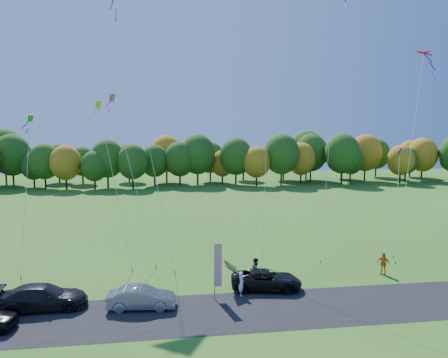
{
  "coord_description": "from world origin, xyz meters",
  "views": [
    {
      "loc": [
        -5.08,
        -29.25,
        11.21
      ],
      "look_at": [
        0.0,
        6.0,
        7.0
      ],
      "focal_mm": 35.0,
      "sensor_mm": 36.0,
      "label": 1
    }
  ],
  "objects": [
    {
      "name": "kite_diamond_yellow",
      "position": [
        -9.04,
        8.02,
        6.73
      ],
      "size": [
        3.72,
        7.35,
        13.93
      ],
      "color": "#4C3F33",
      "rests_on": "ground"
    },
    {
      "name": "kite_diamond_blue_low",
      "position": [
        16.06,
        7.23,
        4.54
      ],
      "size": [
        3.56,
        5.4,
        9.58
      ],
      "color": "#4C3F33",
      "rests_on": "ground"
    },
    {
      "name": "kite_delta_blue",
      "position": [
        -6.66,
        9.47,
        12.54
      ],
      "size": [
        6.44,
        12.71,
        26.21
      ],
      "color": "#4C3F33",
      "rests_on": "ground"
    },
    {
      "name": "kite_diamond_pink",
      "position": [
        -7.62,
        9.3,
        7.1
      ],
      "size": [
        4.59,
        9.1,
        14.74
      ],
      "color": "#4C3F33",
      "rests_on": "ground"
    },
    {
      "name": "dark_truck_a",
      "position": [
        -12.48,
        -1.94,
        0.77
      ],
      "size": [
        5.43,
        2.45,
        1.54
      ],
      "primitive_type": "imported",
      "rotation": [
        0.0,
        0.0,
        1.63
      ],
      "color": "black",
      "rests_on": "ground"
    },
    {
      "name": "kite_delta_red",
      "position": [
        3.56,
        5.82,
        12.36
      ],
      "size": [
        4.2,
        10.14,
        25.33
      ],
      "color": "#4C3F33",
      "rests_on": "ground"
    },
    {
      "name": "kite_parafoil_rainbow",
      "position": [
        17.04,
        6.97,
        9.31
      ],
      "size": [
        7.7,
        7.77,
        18.93
      ],
      "color": "#4C3F33",
      "rests_on": "ground"
    },
    {
      "name": "kite_parafoil_orange",
      "position": [
        11.24,
        11.23,
        13.3
      ],
      "size": [
        8.61,
        14.02,
        27.09
      ],
      "color": "#4C3F33",
      "rests_on": "ground"
    },
    {
      "name": "ground",
      "position": [
        0.0,
        0.0,
        0.0
      ],
      "size": [
        160.0,
        160.0,
        0.0
      ],
      "primitive_type": "plane",
      "color": "#2A6019"
    },
    {
      "name": "person_east",
      "position": [
        11.6,
        1.04,
        0.86
      ],
      "size": [
        0.98,
        1.04,
        1.73
      ],
      "primitive_type": "imported",
      "rotation": [
        0.0,
        0.0,
        -0.86
      ],
      "color": "orange",
      "rests_on": "ground"
    },
    {
      "name": "person_tailgate_b",
      "position": [
        1.6,
        0.78,
        0.9
      ],
      "size": [
        0.9,
        1.03,
        1.8
      ],
      "primitive_type": "imported",
      "rotation": [
        0.0,
        0.0,
        1.28
      ],
      "color": "gray",
      "rests_on": "ground"
    },
    {
      "name": "black_suv",
      "position": [
        2.01,
        -0.68,
        0.68
      ],
      "size": [
        5.22,
        3.06,
        1.36
      ],
      "primitive_type": "imported",
      "rotation": [
        0.0,
        0.0,
        1.4
      ],
      "color": "black",
      "rests_on": "ground"
    },
    {
      "name": "tree_line",
      "position": [
        0.0,
        55.0,
        0.0
      ],
      "size": [
        116.0,
        12.0,
        10.0
      ],
      "primitive_type": null,
      "color": "#1E4711",
      "rests_on": "ground"
    },
    {
      "name": "feather_flag",
      "position": [
        -1.58,
        -1.92,
        2.32
      ],
      "size": [
        0.51,
        0.08,
        3.81
      ],
      "color": "#999999",
      "rests_on": "ground"
    },
    {
      "name": "silver_sedan",
      "position": [
        -6.44,
        -2.75,
        0.7
      ],
      "size": [
        4.33,
        1.82,
        1.39
      ],
      "primitive_type": "imported",
      "rotation": [
        0.0,
        0.0,
        1.49
      ],
      "color": "#98999C",
      "rests_on": "ground"
    },
    {
      "name": "person_tailgate_a",
      "position": [
        0.09,
        -1.52,
        0.82
      ],
      "size": [
        0.47,
        0.65,
        1.64
      ],
      "primitive_type": "imported",
      "rotation": [
        0.0,
        0.0,
        1.43
      ],
      "color": "white",
      "rests_on": "ground"
    },
    {
      "name": "asphalt_strip",
      "position": [
        0.0,
        -4.0,
        0.01
      ],
      "size": [
        90.0,
        6.0,
        0.01
      ],
      "primitive_type": "cube",
      "color": "black",
      "rests_on": "ground"
    },
    {
      "name": "kite_diamond_green",
      "position": [
        -15.62,
        6.94,
        7.95
      ],
      "size": [
        0.94,
        5.21,
        12.52
      ],
      "color": "#4C3F33",
      "rests_on": "ground"
    }
  ]
}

